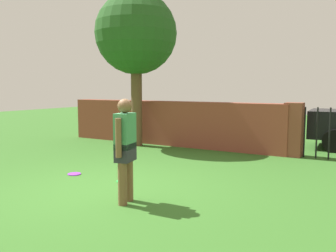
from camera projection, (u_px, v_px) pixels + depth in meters
ground_plane at (105, 189)px, 6.25m from camera, size 40.00×40.00×0.00m
brick_wall at (169, 123)px, 11.07m from camera, size 7.28×0.50×1.36m
tree at (136, 35)px, 10.63m from camera, size 2.46×2.46×4.64m
person at (125, 146)px, 5.42m from camera, size 0.29×0.53×1.62m
fence_gate at (336, 132)px, 8.68m from camera, size 2.45×0.44×1.40m
frisbee_green at (123, 181)px, 6.76m from camera, size 0.27×0.27×0.02m
frisbee_purple at (74, 174)px, 7.31m from camera, size 0.27×0.27×0.02m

